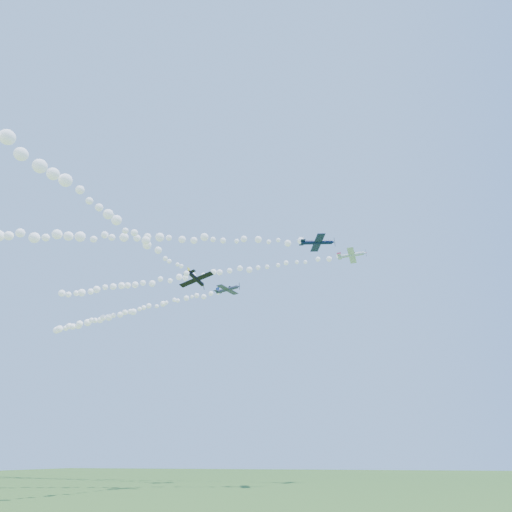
% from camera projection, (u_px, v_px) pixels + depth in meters
% --- Properties ---
extents(ground, '(260.00, 260.00, 0.00)m').
position_uv_depth(ground, '(238.00, 486.00, 84.16)').
color(ground, '#28501E').
rests_on(ground, ground).
extents(plane_white, '(7.39, 7.73, 2.09)m').
position_uv_depth(plane_white, '(352.00, 255.00, 106.06)').
color(plane_white, silver).
extents(smoke_trail_white, '(86.18, 8.37, 3.09)m').
position_uv_depth(smoke_trail_white, '(186.00, 277.00, 118.43)').
color(smoke_trail_white, white).
extents(plane_navy, '(8.00, 8.48, 2.15)m').
position_uv_depth(plane_navy, '(317.00, 242.00, 92.24)').
color(plane_navy, '#0C1837').
extents(smoke_trail_navy, '(75.72, 25.97, 3.11)m').
position_uv_depth(smoke_trail_navy, '(120.00, 237.00, 89.69)').
color(smoke_trail_navy, white).
extents(plane_grey, '(7.12, 7.55, 1.93)m').
position_uv_depth(plane_grey, '(228.00, 289.00, 103.95)').
color(plane_grey, '#373B50').
extents(smoke_trail_grey, '(61.13, 20.44, 3.21)m').
position_uv_depth(smoke_trail_grey, '(127.00, 313.00, 119.53)').
color(smoke_trail_grey, white).
extents(plane_black, '(7.00, 6.75, 2.61)m').
position_uv_depth(plane_black, '(196.00, 279.00, 85.54)').
color(plane_black, black).
extents(smoke_trail_black, '(11.79, 75.29, 2.80)m').
position_uv_depth(smoke_trail_black, '(38.00, 165.00, 51.72)').
color(smoke_trail_black, white).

